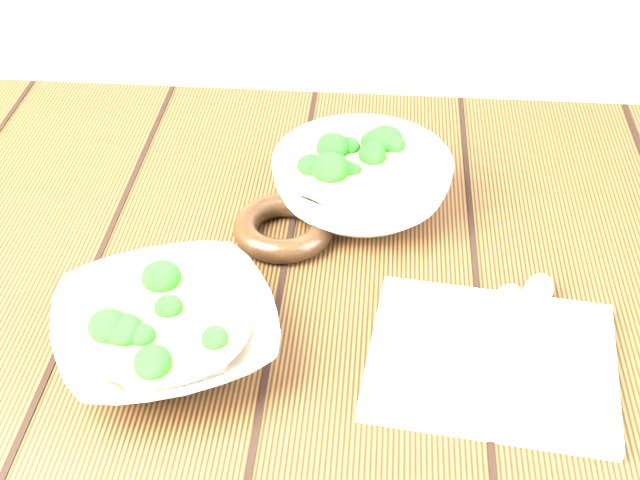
# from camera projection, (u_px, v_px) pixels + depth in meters

# --- Properties ---
(table) EXTENTS (1.20, 0.80, 0.75)m
(table) POSITION_uv_depth(u_px,v_px,m) (303.00, 362.00, 0.99)
(table) COLOR #3A2410
(table) RESTS_ON ground
(soup_bowl_front) EXTENTS (0.26, 0.26, 0.06)m
(soup_bowl_front) POSITION_uv_depth(u_px,v_px,m) (166.00, 331.00, 0.82)
(soup_bowl_front) COLOR silver
(soup_bowl_front) RESTS_ON table
(soup_bowl_back) EXTENTS (0.23, 0.23, 0.07)m
(soup_bowl_back) POSITION_uv_depth(u_px,v_px,m) (362.00, 181.00, 1.00)
(soup_bowl_back) COLOR silver
(soup_bowl_back) RESTS_ON table
(trivet) EXTENTS (0.13, 0.13, 0.03)m
(trivet) POSITION_uv_depth(u_px,v_px,m) (284.00, 228.00, 0.97)
(trivet) COLOR black
(trivet) RESTS_ON table
(napkin) EXTENTS (0.24, 0.21, 0.01)m
(napkin) POSITION_uv_depth(u_px,v_px,m) (491.00, 360.00, 0.82)
(napkin) COLOR beige
(napkin) RESTS_ON table
(spoon_left) EXTENTS (0.09, 0.18, 0.01)m
(spoon_left) POSITION_uv_depth(u_px,v_px,m) (495.00, 323.00, 0.85)
(spoon_left) COLOR #9F9A8D
(spoon_left) RESTS_ON napkin
(spoon_right) EXTENTS (0.07, 0.18, 0.01)m
(spoon_right) POSITION_uv_depth(u_px,v_px,m) (531.00, 313.00, 0.86)
(spoon_right) COLOR #9F9A8D
(spoon_right) RESTS_ON napkin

